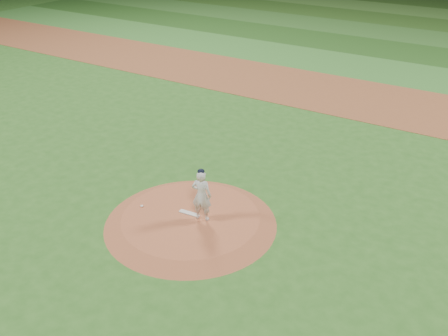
{
  "coord_description": "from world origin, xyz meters",
  "views": [
    {
      "loc": [
        7.94,
        -10.64,
        9.13
      ],
      "look_at": [
        0.0,
        2.0,
        1.1
      ],
      "focal_mm": 40.0,
      "sensor_mm": 36.0,
      "label": 1
    }
  ],
  "objects_px": {
    "pitching_rubber": "(189,213)",
    "rosin_bag": "(142,206)",
    "pitcher_on_mound": "(202,195)",
    "pitchers_mound": "(191,220)"
  },
  "relations": [
    {
      "from": "rosin_bag",
      "to": "pitcher_on_mound",
      "type": "height_order",
      "value": "pitcher_on_mound"
    },
    {
      "from": "pitchers_mound",
      "to": "pitching_rubber",
      "type": "distance_m",
      "value": 0.24
    },
    {
      "from": "rosin_bag",
      "to": "pitching_rubber",
      "type": "bearing_deg",
      "value": 17.7
    },
    {
      "from": "pitchers_mound",
      "to": "pitcher_on_mound",
      "type": "xyz_separation_m",
      "value": [
        0.38,
        0.1,
        1.0
      ]
    },
    {
      "from": "pitchers_mound",
      "to": "pitching_rubber",
      "type": "xyz_separation_m",
      "value": [
        -0.15,
        0.12,
        0.14
      ]
    },
    {
      "from": "pitching_rubber",
      "to": "rosin_bag",
      "type": "bearing_deg",
      "value": -167.78
    },
    {
      "from": "rosin_bag",
      "to": "pitcher_on_mound",
      "type": "distance_m",
      "value": 2.3
    },
    {
      "from": "pitching_rubber",
      "to": "rosin_bag",
      "type": "xyz_separation_m",
      "value": [
        -1.55,
        -0.49,
        0.01
      ]
    },
    {
      "from": "pitchers_mound",
      "to": "pitcher_on_mound",
      "type": "relative_size",
      "value": 3.08
    },
    {
      "from": "pitching_rubber",
      "to": "pitcher_on_mound",
      "type": "relative_size",
      "value": 0.37
    }
  ]
}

